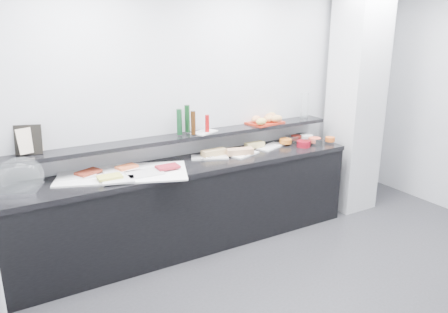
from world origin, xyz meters
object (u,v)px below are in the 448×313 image
sandwich_plate_mid (245,154)px  carafe (304,106)px  cloche_base (14,191)px  bread_tray (265,123)px  condiment_tray (204,132)px  framed_print (28,140)px

sandwich_plate_mid → carafe: carafe is taller
cloche_base → sandwich_plate_mid: 2.24m
cloche_base → bread_tray: bread_tray is taller
cloche_base → condiment_tray: size_ratio=1.58×
framed_print → carafe: size_ratio=0.87×
framed_print → carafe: carafe is taller
cloche_base → framed_print: size_ratio=1.62×
framed_print → carafe: bearing=18.0°
bread_tray → carafe: 0.59m
bread_tray → carafe: bearing=-9.1°
sandwich_plate_mid → carafe: (0.98, 0.23, 0.39)m
cloche_base → sandwich_plate_mid: cloche_base is taller
cloche_base → condiment_tray: (1.85, 0.14, 0.24)m
sandwich_plate_mid → framed_print: 2.11m
sandwich_plate_mid → cloche_base: bearing=159.2°
condiment_tray → bread_tray: bread_tray is taller
sandwich_plate_mid → framed_print: size_ratio=1.24×
sandwich_plate_mid → carafe: bearing=-6.0°
sandwich_plate_mid → bread_tray: 0.54m
sandwich_plate_mid → framed_print: bearing=153.0°
cloche_base → carafe: 3.25m
framed_print → carafe: 3.04m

